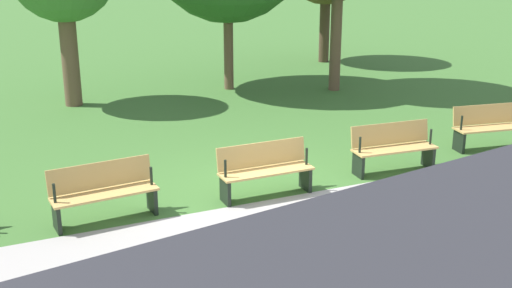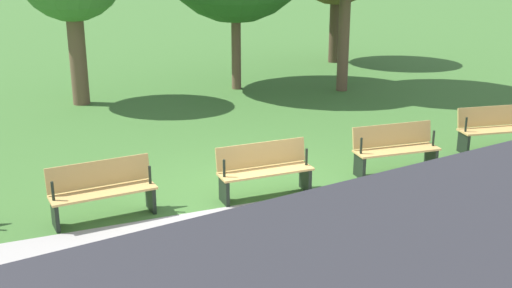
{
  "view_description": "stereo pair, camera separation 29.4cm",
  "coord_description": "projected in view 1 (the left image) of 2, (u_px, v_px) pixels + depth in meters",
  "views": [
    {
      "loc": [
        4.25,
        9.08,
        4.17
      ],
      "look_at": [
        -0.0,
        -0.43,
        0.8
      ],
      "focal_mm": 44.99,
      "sensor_mm": 36.0,
      "label": 1
    },
    {
      "loc": [
        3.98,
        9.2,
        4.17
      ],
      "look_at": [
        -0.0,
        -0.43,
        0.8
      ],
      "focal_mm": 44.99,
      "sensor_mm": 36.0,
      "label": 2
    }
  ],
  "objects": [
    {
      "name": "bench_2",
      "position": [
        393.0,
        147.0,
        11.87
      ],
      "size": [
        1.64,
        0.6,
        0.89
      ],
      "rotation": [
        0.0,
        0.0,
        -0.08
      ],
      "color": "tan",
      "rests_on": "ground"
    },
    {
      "name": "path_paving",
      "position": [
        357.0,
        271.0,
        8.38
      ],
      "size": [
        30.68,
        5.28,
        0.01
      ],
      "primitive_type": "cube",
      "color": "#A39E99",
      "rests_on": "ground"
    },
    {
      "name": "bench_4",
      "position": [
        104.0,
        191.0,
        9.8
      ],
      "size": [
        1.64,
        0.6,
        0.89
      ],
      "rotation": [
        0.0,
        0.0,
        0.08
      ],
      "color": "tan",
      "rests_on": "ground"
    },
    {
      "name": "ground_plane",
      "position": [
        266.0,
        196.0,
        10.83
      ],
      "size": [
        120.0,
        120.0,
        0.0
      ],
      "primitive_type": "plane",
      "color": "#3D6B2D"
    },
    {
      "name": "bench_3",
      "position": [
        265.0,
        169.0,
        10.74
      ],
      "size": [
        1.61,
        0.47,
        0.89
      ],
      "color": "tan",
      "rests_on": "ground"
    },
    {
      "name": "bench_1",
      "position": [
        491.0,
        126.0,
        13.18
      ],
      "size": [
        1.66,
        0.72,
        0.89
      ],
      "rotation": [
        0.0,
        0.0,
        -0.16
      ],
      "color": "tan",
      "rests_on": "ground"
    }
  ]
}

